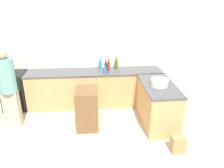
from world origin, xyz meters
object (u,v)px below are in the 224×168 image
(wine_bottle_dark, at_px, (106,67))
(olive_oil_bottle, at_px, (116,64))
(mixing_bowl, at_px, (159,82))
(hot_sauce_bottle, at_px, (108,66))
(range_oven, at_px, (16,91))
(person_by_range, at_px, (8,87))
(dish_soap_bottle, at_px, (100,65))
(island_table, at_px, (87,108))
(paper_bag, at_px, (178,144))
(water_bottle_blue, at_px, (105,70))

(wine_bottle_dark, bearing_deg, olive_oil_bottle, 42.48)
(mixing_bowl, height_order, hot_sauce_bottle, hot_sauce_bottle)
(mixing_bowl, xyz_separation_m, olive_oil_bottle, (-0.79, 1.24, 0.05))
(wine_bottle_dark, height_order, olive_oil_bottle, same)
(range_oven, bearing_deg, person_by_range, -77.74)
(hot_sauce_bottle, xyz_separation_m, dish_soap_bottle, (-0.20, 0.16, -0.01))
(range_oven, distance_m, person_by_range, 1.00)
(dish_soap_bottle, height_order, olive_oil_bottle, olive_oil_bottle)
(island_table, bearing_deg, range_oven, 150.13)
(range_oven, bearing_deg, wine_bottle_dark, -2.25)
(paper_bag, bearing_deg, island_table, 149.17)
(dish_soap_bottle, height_order, wine_bottle_dark, wine_bottle_dark)
(island_table, distance_m, hot_sauce_bottle, 1.35)
(mixing_bowl, bearing_deg, paper_bag, -82.45)
(island_table, relative_size, mixing_bowl, 2.39)
(range_oven, bearing_deg, mixing_bowl, -17.55)
(range_oven, height_order, water_bottle_blue, water_bottle_blue)
(mixing_bowl, bearing_deg, olive_oil_bottle, 122.50)
(paper_bag, bearing_deg, mixing_bowl, 97.55)
(range_oven, distance_m, olive_oil_bottle, 2.65)
(mixing_bowl, relative_size, dish_soap_bottle, 1.33)
(hot_sauce_bottle, bearing_deg, wine_bottle_dark, -122.93)
(island_table, xyz_separation_m, paper_bag, (1.68, -1.00, -0.28))
(range_oven, height_order, hot_sauce_bottle, hot_sauce_bottle)
(mixing_bowl, xyz_separation_m, paper_bag, (0.13, -0.98, -0.85))
(hot_sauce_bottle, bearing_deg, range_oven, -179.38)
(range_oven, xyz_separation_m, person_by_range, (0.19, -0.86, 0.47))
(water_bottle_blue, height_order, hot_sauce_bottle, hot_sauce_bottle)
(island_table, relative_size, dish_soap_bottle, 3.18)
(hot_sauce_bottle, bearing_deg, person_by_range, -157.82)
(mixing_bowl, distance_m, water_bottle_blue, 1.41)
(water_bottle_blue, bearing_deg, mixing_bowl, -38.53)
(island_table, xyz_separation_m, person_by_range, (-1.63, 0.18, 0.50))
(water_bottle_blue, relative_size, olive_oil_bottle, 0.66)
(mixing_bowl, height_order, paper_bag, mixing_bowl)
(wine_bottle_dark, bearing_deg, range_oven, 177.75)
(island_table, bearing_deg, mixing_bowl, -0.78)
(dish_soap_bottle, bearing_deg, person_by_range, -151.95)
(mixing_bowl, distance_m, hot_sauce_bottle, 1.48)
(dish_soap_bottle, xyz_separation_m, person_by_range, (-1.97, -1.05, -0.11))
(mixing_bowl, xyz_separation_m, wine_bottle_dark, (-1.08, 0.97, 0.05))
(water_bottle_blue, distance_m, person_by_range, 2.18)
(dish_soap_bottle, bearing_deg, wine_bottle_dark, -65.44)
(hot_sauce_bottle, xyz_separation_m, wine_bottle_dark, (-0.07, -0.12, 0.00))
(wine_bottle_dark, bearing_deg, mixing_bowl, -42.11)
(paper_bag, bearing_deg, olive_oil_bottle, 112.49)
(mixing_bowl, distance_m, person_by_range, 3.18)
(olive_oil_bottle, relative_size, paper_bag, 0.96)
(island_table, distance_m, olive_oil_bottle, 1.56)
(island_table, xyz_separation_m, water_bottle_blue, (0.45, 0.86, 0.57))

